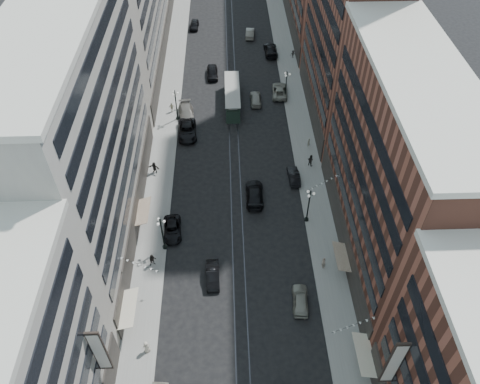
{
  "coord_description": "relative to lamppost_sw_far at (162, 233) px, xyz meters",
  "views": [
    {
      "loc": [
        -0.99,
        -8.58,
        46.93
      ],
      "look_at": [
        0.41,
        32.75,
        5.0
      ],
      "focal_mm": 35.0,
      "sensor_mm": 36.0,
      "label": 1
    }
  ],
  "objects": [
    {
      "name": "pedestrian_7",
      "position": [
        20.37,
        14.85,
        -2.0
      ],
      "size": [
        1.03,
        0.97,
        1.89
      ],
      "primitive_type": "imported",
      "rotation": [
        0.0,
        0.0,
        2.46
      ],
      "color": "black",
      "rests_on": "sidewalk_east"
    },
    {
      "name": "lamppost_sw_far",
      "position": [
        0.0,
        0.0,
        0.0
      ],
      "size": [
        1.03,
        1.14,
        5.52
      ],
      "color": "black",
      "rests_on": "sidewalk_west"
    },
    {
      "name": "ground",
      "position": [
        9.2,
        32.0,
        -3.1
      ],
      "size": [
        220.0,
        220.0,
        0.0
      ],
      "primitive_type": "plane",
      "color": "black",
      "rests_on": "ground"
    },
    {
      "name": "pedestrian_9",
      "position": [
        21.37,
        46.23,
        -2.16
      ],
      "size": [
        1.05,
        0.52,
        1.56
      ],
      "primitive_type": "imported",
      "rotation": [
        0.0,
        0.0,
        0.1
      ],
      "color": "black",
      "rests_on": "sidewalk_east"
    },
    {
      "name": "sidewalk_east",
      "position": [
        20.2,
        42.0,
        -3.02
      ],
      "size": [
        4.0,
        180.0,
        0.15
      ],
      "primitive_type": "cube",
      "color": "gray",
      "rests_on": "ground"
    },
    {
      "name": "pedestrian_1",
      "position": [
        -0.75,
        -13.61,
        -2.08
      ],
      "size": [
        0.95,
        0.71,
        1.74
      ],
      "primitive_type": "imported",
      "rotation": [
        0.0,
        0.0,
        3.47
      ],
      "color": "#BBB09B",
      "rests_on": "sidewalk_west"
    },
    {
      "name": "streetcar",
      "position": [
        9.2,
        31.08,
        -1.66
      ],
      "size": [
        2.49,
        11.27,
        3.12
      ],
      "color": "#1F3126",
      "rests_on": "ground"
    },
    {
      "name": "car_12",
      "position": [
        17.17,
        48.22,
        -2.22
      ],
      "size": [
        2.61,
        6.08,
        1.75
      ],
      "primitive_type": "imported",
      "rotation": [
        0.0,
        0.0,
        3.17
      ],
      "color": "black",
      "rests_on": "ground"
    },
    {
      "name": "car_9",
      "position": [
        1.62,
        59.69,
        -2.34
      ],
      "size": [
        2.04,
        4.52,
        1.51
      ],
      "primitive_type": "imported",
      "rotation": [
        0.0,
        0.0,
        -0.06
      ],
      "color": "black",
      "rests_on": "ground"
    },
    {
      "name": "car_2",
      "position": [
        0.8,
        2.56,
        -2.43
      ],
      "size": [
        2.64,
        5.0,
        1.34
      ],
      "primitive_type": "imported",
      "rotation": [
        0.0,
        0.0,
        0.09
      ],
      "color": "black",
      "rests_on": "ground"
    },
    {
      "name": "car_5",
      "position": [
        6.06,
        -4.72,
        -2.38
      ],
      "size": [
        1.68,
        4.42,
        1.44
      ],
      "primitive_type": "imported",
      "rotation": [
        0.0,
        0.0,
        0.04
      ],
      "color": "black",
      "rests_on": "ground"
    },
    {
      "name": "pedestrian_4",
      "position": [
        19.39,
        -3.61,
        -2.08
      ],
      "size": [
        0.61,
        1.07,
        1.74
      ],
      "primitive_type": "imported",
      "rotation": [
        0.0,
        0.0,
        1.72
      ],
      "color": "beige",
      "rests_on": "sidewalk_east"
    },
    {
      "name": "pedestrian_8",
      "position": [
        20.73,
        19.21,
        -2.17
      ],
      "size": [
        0.67,
        0.65,
        1.55
      ],
      "primitive_type": "imported",
      "rotation": [
        0.0,
        0.0,
        3.84
      ],
      "color": "gray",
      "rests_on": "sidewalk_east"
    },
    {
      "name": "car_8",
      "position": [
        1.47,
        27.44,
        -2.22
      ],
      "size": [
        3.24,
        6.28,
        1.74
      ],
      "primitive_type": "imported",
      "rotation": [
        0.0,
        0.0,
        0.14
      ],
      "color": "slate",
      "rests_on": "ground"
    },
    {
      "name": "car_10",
      "position": [
        17.6,
        11.97,
        -2.41
      ],
      "size": [
        1.67,
        4.24,
        1.38
      ],
      "primitive_type": "imported",
      "rotation": [
        0.0,
        0.0,
        3.19
      ],
      "color": "black",
      "rests_on": "ground"
    },
    {
      "name": "car_14",
      "position": [
        13.4,
        55.41,
        -2.31
      ],
      "size": [
        2.08,
        4.9,
        1.57
      ],
      "primitive_type": "imported",
      "rotation": [
        0.0,
        0.0,
        3.05
      ],
      "color": "#68665C",
      "rests_on": "ground"
    },
    {
      "name": "pedestrian_2",
      "position": [
        -1.19,
        -2.52,
        -2.04
      ],
      "size": [
        0.98,
        0.72,
        1.81
      ],
      "primitive_type": "imported",
      "rotation": [
        0.0,
        0.0,
        0.29
      ],
      "color": "black",
      "rests_on": "sidewalk_west"
    },
    {
      "name": "car_13",
      "position": [
        5.68,
        40.18,
        -2.26
      ],
      "size": [
        2.14,
        4.98,
        1.68
      ],
      "primitive_type": "imported",
      "rotation": [
        0.0,
        0.0,
        0.03
      ],
      "color": "black",
      "rests_on": "ground"
    },
    {
      "name": "car_extra_0",
      "position": [
        13.24,
        31.53,
        -2.31
      ],
      "size": [
        1.88,
        4.65,
        1.58
      ],
      "primitive_type": "imported",
      "rotation": [
        0.0,
        0.0,
        3.14
      ],
      "color": "gray",
      "rests_on": "ground"
    },
    {
      "name": "lamppost_sw_mid",
      "position": [
        0.0,
        27.0,
        0.0
      ],
      "size": [
        1.03,
        1.14,
        5.52
      ],
      "color": "black",
      "rests_on": "sidewalk_west"
    },
    {
      "name": "building_west_mid",
      "position": [
        -7.8,
        5.0,
        10.9
      ],
      "size": [
        8.0,
        36.0,
        28.0
      ],
      "primitive_type": "cube",
      "color": "gray",
      "rests_on": "ground"
    },
    {
      "name": "lamppost_se_mid",
      "position": [
        18.4,
        32.0,
        0.0
      ],
      "size": [
        1.03,
        1.14,
        5.52
      ],
      "color": "black",
      "rests_on": "sidewalk_east"
    },
    {
      "name": "car_7",
      "position": [
        1.8,
        22.9,
        -2.25
      ],
      "size": [
        3.17,
        6.26,
        1.7
      ],
      "primitive_type": "imported",
      "rotation": [
        0.0,
        0.0,
        0.06
      ],
      "color": "black",
      "rests_on": "ground"
    },
    {
      "name": "car_4",
      "position": [
        16.0,
        -8.42,
        -2.35
      ],
      "size": [
        2.12,
        4.52,
        1.49
      ],
      "primitive_type": "imported",
      "rotation": [
        0.0,
        0.0,
        3.06
      ],
      "color": "gray",
      "rests_on": "ground"
    },
    {
      "name": "rail_east",
      "position": [
        9.9,
        42.0,
        -3.09
      ],
      "size": [
        0.12,
        180.0,
        0.02
      ],
      "primitive_type": "cube",
      "color": "#2D2D33",
      "rests_on": "ground"
    },
    {
      "name": "lamppost_se_far",
      "position": [
        18.4,
        4.0,
        0.0
      ],
      "size": [
        1.03,
        1.14,
        5.52
      ],
      "color": "black",
      "rests_on": "sidewalk_east"
    },
    {
      "name": "pedestrian_6",
      "position": [
        -1.04,
        29.12,
        -2.09
      ],
      "size": [
        1.03,
        0.52,
        1.7
      ],
      "primitive_type": "imported",
      "rotation": [
        0.0,
        0.0,
        3.21
      ],
      "color": "beige",
      "rests_on": "sidewalk_west"
    },
    {
      "name": "building_east_mid",
      "position": [
        26.2,
        -0.0,
        8.9
      ],
      "size": [
        8.0,
        30.0,
        24.0
      ],
      "primitive_type": "cube",
      "color": "brown",
      "rests_on": "ground"
    },
    {
      "name": "rail_west",
      "position": [
        8.5,
        42.0,
        -3.09
      ],
      "size": [
        0.12,
        180.0,
        0.02
      ],
      "primitive_type": "cube",
      "color": "#2D2D33",
      "rests_on": "ground"
    },
    {
      "name": "car_11",
      "position": [
        17.6,
        33.81,
        -2.31
      ],
      "size": [
        3.0,
        5.82,
        1.57
      ],
      "primitive_type": "imported",
      "rotation": [
        0.0,
        0.0,
        3.07
      ],
      "color": "gray",
      "rests_on": "ground"
    },
    {
      "name": "pedestrian_5",
      "position": [
        -2.55,
        14.04,
        -2.02
      ],
      "size": [
        1.78,
        1.02,
        1.85
      ],
      "primitive_type": "imported",
      "rotation": [
        0.0,
        0.0,
        -0.33
      ],
      "color": "black",
      "rests_on": "sidewalk_west"
    },
    {
      "name": "car_extra_1",
      "position": [
        11.73,
        8.41,
        -2.24
      ],
      "size": [
        2.54,
        5.97,
        1.72
      ],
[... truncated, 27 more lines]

